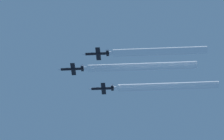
% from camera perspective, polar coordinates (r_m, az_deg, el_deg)
% --- Properties ---
extents(jet_lead, '(8.65, 12.60, 3.03)m').
position_cam_1_polar(jet_lead, '(383.41, -2.78, 0.07)').
color(jet_lead, black).
extents(jet_left_wingman, '(8.65, 12.60, 3.03)m').
position_cam_1_polar(jet_left_wingman, '(372.15, -1.08, 1.11)').
color(jet_left_wingman, black).
extents(jet_right_wingman, '(8.65, 12.60, 3.03)m').
position_cam_1_polar(jet_right_wingman, '(392.38, -0.71, -1.26)').
color(jet_right_wingman, black).
extents(smoke_trail_lead, '(3.31, 51.48, 3.31)m').
position_cam_1_polar(smoke_trail_lead, '(381.82, 1.93, 0.23)').
color(smoke_trail_lead, white).
extents(smoke_trail_left_wingman, '(3.31, 43.34, 3.31)m').
position_cam_1_polar(smoke_trail_left_wingman, '(371.48, 3.15, 1.26)').
color(smoke_trail_left_wingman, white).
extents(smoke_trail_right_wingman, '(3.31, 48.94, 3.31)m').
position_cam_1_polar(smoke_trail_right_wingman, '(391.84, 3.71, -1.12)').
color(smoke_trail_right_wingman, white).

